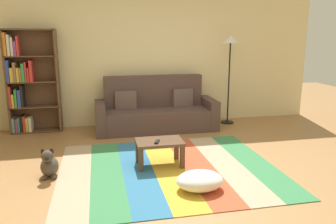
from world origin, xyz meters
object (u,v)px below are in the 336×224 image
(couch, at_px, (156,112))
(standing_lamp, at_px, (230,51))
(bookshelf, at_px, (27,83))
(pouf, at_px, (200,181))
(coffee_table, at_px, (159,146))
(tv_remote, at_px, (157,142))
(dog, at_px, (49,165))

(couch, xyz_separation_m, standing_lamp, (1.51, 0.12, 1.12))
(bookshelf, xyz_separation_m, pouf, (2.36, -2.97, -0.79))
(coffee_table, bearing_deg, standing_lamp, 47.83)
(bookshelf, relative_size, coffee_table, 2.93)
(couch, bearing_deg, tv_remote, -99.34)
(bookshelf, height_order, standing_lamp, bookshelf)
(pouf, relative_size, dog, 1.39)
(pouf, relative_size, tv_remote, 3.69)
(tv_remote, bearing_deg, pouf, -42.66)
(standing_lamp, distance_m, tv_remote, 2.94)
(dog, relative_size, standing_lamp, 0.23)
(bookshelf, xyz_separation_m, standing_lamp, (3.82, -0.16, 0.55))
(couch, height_order, bookshelf, bookshelf)
(coffee_table, bearing_deg, dog, -177.09)
(standing_lamp, bearing_deg, pouf, -117.47)
(standing_lamp, xyz_separation_m, tv_remote, (-1.82, -2.04, -1.09))
(coffee_table, relative_size, tv_remote, 4.26)
(coffee_table, relative_size, pouf, 1.16)
(coffee_table, distance_m, standing_lamp, 2.90)
(pouf, height_order, standing_lamp, standing_lamp)
(coffee_table, distance_m, dog, 1.45)
(coffee_table, bearing_deg, bookshelf, 133.90)
(coffee_table, xyz_separation_m, standing_lamp, (1.78, 1.96, 1.17))
(couch, bearing_deg, dog, -131.79)
(dog, bearing_deg, standing_lamp, 32.30)
(couch, distance_m, tv_remote, 1.94)
(pouf, xyz_separation_m, dog, (-1.76, 0.77, 0.04))
(bookshelf, bearing_deg, pouf, -51.45)
(coffee_table, distance_m, pouf, 0.92)
(dog, height_order, tv_remote, dog)
(couch, bearing_deg, pouf, -88.91)
(tv_remote, bearing_deg, couch, 102.58)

